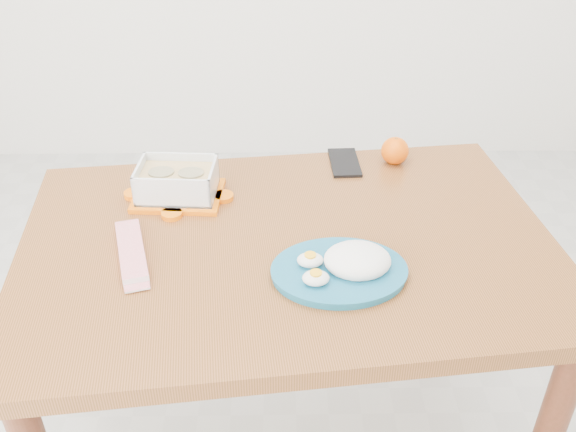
{
  "coord_description": "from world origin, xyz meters",
  "views": [
    {
      "loc": [
        0.06,
        -1.16,
        1.55
      ],
      "look_at": [
        0.07,
        -0.05,
        0.81
      ],
      "focal_mm": 40.0,
      "sensor_mm": 36.0,
      "label": 1
    }
  ],
  "objects_px": {
    "food_container": "(177,182)",
    "smartphone": "(345,163)",
    "dining_table": "(288,279)",
    "orange_fruit": "(395,151)",
    "rice_plate": "(345,265)"
  },
  "relations": [
    {
      "from": "dining_table",
      "to": "rice_plate",
      "type": "height_order",
      "value": "rice_plate"
    },
    {
      "from": "food_container",
      "to": "smartphone",
      "type": "xyz_separation_m",
      "value": [
        0.4,
        0.16,
        -0.04
      ]
    },
    {
      "from": "dining_table",
      "to": "smartphone",
      "type": "bearing_deg",
      "value": 59.12
    },
    {
      "from": "smartphone",
      "to": "orange_fruit",
      "type": "bearing_deg",
      "value": -0.35
    },
    {
      "from": "smartphone",
      "to": "rice_plate",
      "type": "bearing_deg",
      "value": -97.3
    },
    {
      "from": "dining_table",
      "to": "orange_fruit",
      "type": "height_order",
      "value": "orange_fruit"
    },
    {
      "from": "orange_fruit",
      "to": "rice_plate",
      "type": "distance_m",
      "value": 0.48
    },
    {
      "from": "dining_table",
      "to": "food_container",
      "type": "bearing_deg",
      "value": 139.47
    },
    {
      "from": "orange_fruit",
      "to": "dining_table",
      "type": "bearing_deg",
      "value": -129.67
    },
    {
      "from": "dining_table",
      "to": "orange_fruit",
      "type": "relative_size",
      "value": 17.29
    },
    {
      "from": "rice_plate",
      "to": "smartphone",
      "type": "bearing_deg",
      "value": 81.78
    },
    {
      "from": "smartphone",
      "to": "dining_table",
      "type": "bearing_deg",
      "value": -116.75
    },
    {
      "from": "orange_fruit",
      "to": "smartphone",
      "type": "height_order",
      "value": "orange_fruit"
    },
    {
      "from": "food_container",
      "to": "orange_fruit",
      "type": "relative_size",
      "value": 3.02
    },
    {
      "from": "orange_fruit",
      "to": "rice_plate",
      "type": "height_order",
      "value": "rice_plate"
    }
  ]
}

